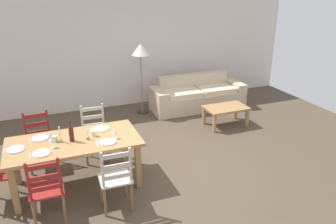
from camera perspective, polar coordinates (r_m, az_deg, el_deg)
The scene contains 28 objects.
ground_plane at distance 5.62m, azimuth -1.92°, elevation -9.77°, with size 9.60×9.60×0.02m, color brown.
wall_far at distance 8.14m, azimuth -10.18°, elevation 10.15°, with size 9.60×0.16×2.70m, color silver.
dining_table at distance 5.06m, azimuth -15.88°, elevation -5.65°, with size 1.90×0.96×0.75m.
dining_chair_near_left at distance 4.51m, azimuth -20.27°, elevation -12.52°, with size 0.43×0.41×0.96m.
dining_chair_near_right at distance 4.52m, azimuth -9.02°, elevation -11.27°, with size 0.43×0.41×0.96m.
dining_chair_far_left at distance 5.84m, azimuth -21.39°, elevation -4.65°, with size 0.43×0.42×0.96m.
dining_chair_far_right at distance 5.85m, azimuth -12.57°, elevation -3.56°, with size 0.44×0.42×0.96m.
dinner_plate_near_left at distance 4.79m, azimuth -20.98°, elevation -6.67°, with size 0.24×0.24×0.02m, color white.
fork_near_left at distance 4.80m, azimuth -22.76°, elevation -6.97°, with size 0.02×0.17×0.01m, color silver.
dinner_plate_near_right at distance 4.85m, azimuth -10.35°, elevation -5.12°, with size 0.24×0.24×0.02m, color white.
fork_near_right at distance 4.83m, azimuth -12.09°, elevation -5.45°, with size 0.02×0.17×0.01m, color silver.
dinner_plate_far_left at distance 5.24m, azimuth -21.19°, elevation -4.22°, with size 0.24×0.24×0.02m, color white.
fork_far_left at distance 5.25m, azimuth -22.81°, elevation -4.50°, with size 0.02×0.17×0.01m, color silver.
dinner_plate_far_right at distance 5.30m, azimuth -11.49°, elevation -2.85°, with size 0.24×0.24×0.02m, color white.
fork_far_right at distance 5.28m, azimuth -13.08°, elevation -3.14°, with size 0.02×0.17×0.01m, color silver.
dinner_plate_head_west at distance 5.03m, azimuth -24.84°, elevation -5.88°, with size 0.24×0.24×0.02m, color white.
fork_head_west at distance 5.05m, azimuth -26.52°, elevation -6.16°, with size 0.02×0.17×0.01m, color silver.
wine_bottle at distance 4.97m, azimuth -16.35°, elevation -3.64°, with size 0.07×0.07×0.32m.
wine_glass_near_left at distance 4.86m, azimuth -19.44°, elevation -4.67°, with size 0.06×0.06×0.16m.
wine_glass_near_right at distance 4.91m, azimuth -9.17°, elevation -3.36°, with size 0.06×0.06×0.16m.
wine_glass_far_left at distance 5.09m, azimuth -19.76°, elevation -3.51°, with size 0.06×0.06×0.16m.
coffee_cup_primary at distance 5.07m, azimuth -12.67°, elevation -3.63°, with size 0.07×0.07×0.09m, color beige.
coffee_cup_secondary at distance 5.06m, azimuth -18.93°, elevation -4.38°, with size 0.07×0.07×0.09m, color beige.
candle_tall at distance 5.01m, azimuth -18.12°, elevation -4.26°, with size 0.05×0.05×0.24m.
candle_short at distance 4.99m, azimuth -13.70°, elevation -4.18°, with size 0.05×0.05×0.16m.
couch at distance 8.16m, azimuth 4.99°, elevation 2.75°, with size 2.30×0.85×0.80m.
coffee_table at distance 7.19m, azimuth 9.97°, elevation 0.39°, with size 0.90×0.56×0.42m.
standing_lamp at distance 7.54m, azimuth -4.74°, elevation 10.00°, with size 0.40×0.40×1.64m.
Camera 1 is at (-1.62, -4.52, 2.90)m, focal length 35.27 mm.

